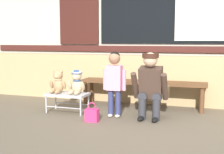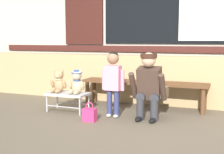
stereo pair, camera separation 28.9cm
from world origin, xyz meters
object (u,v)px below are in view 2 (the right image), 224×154
child_standing (113,77)px  adult_crouching (150,86)px  teddy_bear_with_hat (77,82)px  handbag_on_ground (90,114)px  small_display_bench (68,95)px  teddy_bear_plain (59,82)px  wooden_bench_long (143,85)px

child_standing → adult_crouching: (0.52, 0.09, -0.11)m
child_standing → adult_crouching: child_standing is taller
teddy_bear_with_hat → adult_crouching: bearing=1.8°
teddy_bear_with_hat → child_standing: bearing=-4.5°
handbag_on_ground → adult_crouching: bearing=29.9°
small_display_bench → handbag_on_ground: small_display_bench is taller
teddy_bear_plain → teddy_bear_with_hat: bearing=0.1°
child_standing → wooden_bench_long: bearing=72.8°
small_display_bench → adult_crouching: adult_crouching is taller
teddy_bear_plain → small_display_bench: bearing=-0.5°
wooden_bench_long → teddy_bear_plain: bearing=-148.6°
wooden_bench_long → small_display_bench: 1.26m
teddy_bear_with_hat → handbag_on_ground: bearing=-43.6°
child_standing → handbag_on_ground: child_standing is taller
wooden_bench_long → adult_crouching: bearing=-67.3°
teddy_bear_with_hat → wooden_bench_long: bearing=39.9°
adult_crouching → wooden_bench_long: bearing=112.7°
teddy_bear_plain → adult_crouching: size_ratio=0.38×
teddy_bear_plain → teddy_bear_with_hat: (0.32, 0.00, 0.01)m
wooden_bench_long → handbag_on_ground: wooden_bench_long is taller
wooden_bench_long → handbag_on_ground: 1.23m
teddy_bear_plain → adult_crouching: 1.47m
small_display_bench → child_standing: 0.85m
adult_crouching → teddy_bear_with_hat: bearing=-178.2°
teddy_bear_with_hat → adult_crouching: (1.15, 0.04, 0.01)m
child_standing → adult_crouching: 0.54m
small_display_bench → wooden_bench_long: bearing=35.3°
wooden_bench_long → adult_crouching: 0.75m
teddy_bear_plain → adult_crouching: adult_crouching is taller
teddy_bear_plain → child_standing: child_standing is taller
adult_crouching → handbag_on_ground: adult_crouching is taller
wooden_bench_long → teddy_bear_plain: teddy_bear_plain is taller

